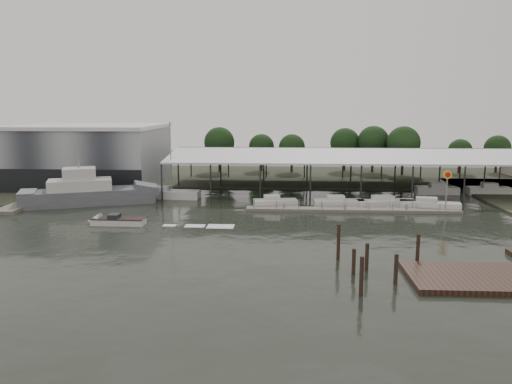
# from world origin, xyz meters

# --- Properties ---
(ground) EXTENTS (200.00, 200.00, 0.00)m
(ground) POSITION_xyz_m (0.00, 0.00, 0.00)
(ground) COLOR black
(ground) RESTS_ON ground
(land_strip_far) EXTENTS (140.00, 30.00, 0.30)m
(land_strip_far) POSITION_xyz_m (0.00, 42.00, 0.10)
(land_strip_far) COLOR #3D4130
(land_strip_far) RESTS_ON ground
(land_strip_west) EXTENTS (20.00, 40.00, 0.30)m
(land_strip_west) POSITION_xyz_m (-40.00, 30.00, 0.10)
(land_strip_west) COLOR #3D4130
(land_strip_west) RESTS_ON ground
(storage_warehouse) EXTENTS (24.50, 20.50, 10.50)m
(storage_warehouse) POSITION_xyz_m (-28.00, 29.94, 5.29)
(storage_warehouse) COLOR #959A9F
(storage_warehouse) RESTS_ON ground
(covered_boat_shed) EXTENTS (58.24, 24.00, 6.96)m
(covered_boat_shed) POSITION_xyz_m (17.00, 28.00, 6.13)
(covered_boat_shed) COLOR silver
(covered_boat_shed) RESTS_ON ground
(trawler_dock) EXTENTS (3.00, 18.00, 0.50)m
(trawler_dock) POSITION_xyz_m (-30.00, 14.00, 0.25)
(trawler_dock) COLOR slate
(trawler_dock) RESTS_ON ground
(floating_dock) EXTENTS (28.00, 2.00, 1.40)m
(floating_dock) POSITION_xyz_m (15.00, 10.00, 0.20)
(floating_dock) COLOR slate
(floating_dock) RESTS_ON ground
(shell_fuel_sign) EXTENTS (1.10, 0.18, 5.55)m
(shell_fuel_sign) POSITION_xyz_m (27.00, 9.99, 3.93)
(shell_fuel_sign) COLOR gray
(shell_fuel_sign) RESTS_ON ground
(grey_trawler) EXTENTS (19.18, 11.13, 8.84)m
(grey_trawler) POSITION_xyz_m (-21.50, 12.99, 1.58)
(grey_trawler) COLOR slate
(grey_trawler) RESTS_ON ground
(white_sailboat) EXTENTS (9.44, 3.14, 11.65)m
(white_sailboat) POSITION_xyz_m (-11.52, 18.06, 0.64)
(white_sailboat) COLOR silver
(white_sailboat) RESTS_ON ground
(speedboat_underway) EXTENTS (17.82, 2.62, 2.00)m
(speedboat_underway) POSITION_xyz_m (-13.92, 1.00, 0.39)
(speedboat_underway) COLOR silver
(speedboat_underway) RESTS_ON ground
(moored_cruiser_0) EXTENTS (6.22, 3.14, 1.70)m
(moored_cruiser_0) POSITION_xyz_m (4.73, 12.35, 0.61)
(moored_cruiser_0) COLOR silver
(moored_cruiser_0) RESTS_ON ground
(moored_cruiser_1) EXTENTS (6.96, 2.63, 1.70)m
(moored_cruiser_1) POSITION_xyz_m (13.43, 12.62, 0.61)
(moored_cruiser_1) COLOR silver
(moored_cruiser_1) RESTS_ON ground
(moored_cruiser_2) EXTENTS (8.30, 3.55, 1.70)m
(moored_cruiser_2) POSITION_xyz_m (19.91, 12.95, 0.61)
(moored_cruiser_2) COLOR silver
(moored_cruiser_2) RESTS_ON ground
(moored_cruiser_3) EXTENTS (8.06, 3.82, 1.70)m
(moored_cruiser_3) POSITION_xyz_m (25.48, 11.94, 0.61)
(moored_cruiser_3) COLOR silver
(moored_cruiser_3) RESTS_ON ground
(mooring_pilings) EXTENTS (7.22, 9.01, 3.88)m
(mooring_pilings) POSITION_xyz_m (13.28, -14.73, 1.05)
(mooring_pilings) COLOR #322319
(mooring_pilings) RESTS_ON ground
(horizon_tree_line) EXTENTS (70.45, 11.44, 9.79)m
(horizon_tree_line) POSITION_xyz_m (21.36, 47.91, 5.86)
(horizon_tree_line) COLOR black
(horizon_tree_line) RESTS_ON ground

